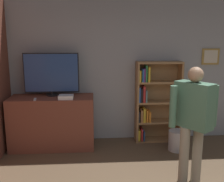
% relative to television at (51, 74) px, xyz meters
% --- Properties ---
extents(wall_back, '(6.82, 0.09, 2.70)m').
position_rel_television_xyz_m(wall_back, '(1.61, 0.25, 0.02)').
color(wall_back, '#9EA3A8').
rests_on(wall_back, ground_plane).
extents(tv_ledge, '(1.47, 0.61, 0.93)m').
position_rel_television_xyz_m(tv_ledge, '(0.00, -0.11, -0.86)').
color(tv_ledge, brown).
rests_on(tv_ledge, ground_plane).
extents(television, '(0.97, 0.22, 0.77)m').
position_rel_television_xyz_m(television, '(0.00, 0.00, 0.00)').
color(television, black).
rests_on(television, tv_ledge).
extents(game_console, '(0.25, 0.21, 0.07)m').
position_rel_television_xyz_m(game_console, '(0.27, -0.29, -0.36)').
color(game_console, white).
rests_on(game_console, tv_ledge).
extents(remote_loose, '(0.05, 0.14, 0.02)m').
position_rel_television_xyz_m(remote_loose, '(-0.24, -0.33, -0.38)').
color(remote_loose, white).
rests_on(remote_loose, tv_ledge).
extents(bookshelf, '(0.85, 0.28, 1.53)m').
position_rel_television_xyz_m(bookshelf, '(1.89, 0.07, -0.56)').
color(bookshelf, '#997047').
rests_on(bookshelf, ground_plane).
extents(person, '(0.64, 0.53, 1.60)m').
position_rel_television_xyz_m(person, '(2.05, -1.47, -0.37)').
color(person, gray).
rests_on(person, ground_plane).
extents(waste_bin, '(0.30, 0.30, 0.36)m').
position_rel_television_xyz_m(waste_bin, '(2.20, -0.42, -1.15)').
color(waste_bin, '#B7B7BC').
rests_on(waste_bin, ground_plane).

